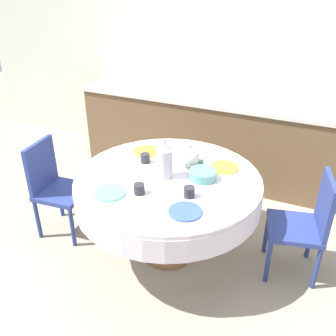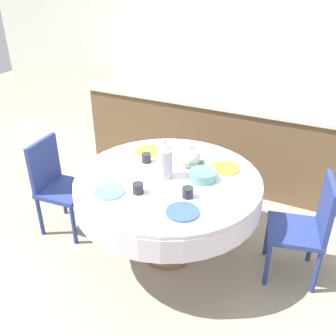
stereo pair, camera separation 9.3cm
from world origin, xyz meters
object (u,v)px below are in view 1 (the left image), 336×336
object	(u,v)px
chair_left	(306,222)
chair_right	(54,184)
teapot	(190,157)
coffee_carafe	(165,160)

from	to	relation	value
chair_left	chair_right	size ratio (longest dim) A/B	1.00
chair_left	chair_right	world-z (taller)	same
chair_left	teapot	distance (m)	1.01
teapot	coffee_carafe	bearing A→B (deg)	-120.05
coffee_carafe	teapot	bearing A→B (deg)	59.95
chair_right	coffee_carafe	xyz separation A→B (m)	(1.03, 0.09, 0.41)
coffee_carafe	teapot	size ratio (longest dim) A/B	1.39
chair_right	chair_left	bearing A→B (deg)	93.99
chair_left	coffee_carafe	size ratio (longest dim) A/B	2.73
chair_left	teapot	bearing A→B (deg)	78.73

